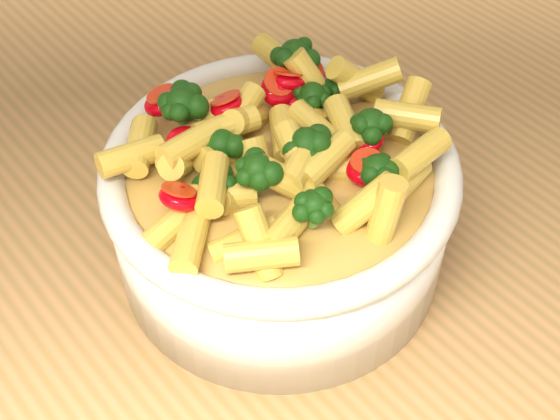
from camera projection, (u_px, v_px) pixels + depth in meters
table at (224, 285)px, 0.71m from camera, size 1.20×0.80×0.90m
serving_bowl at (280, 209)px, 0.56m from camera, size 0.25×0.25×0.11m
pasta_salad at (280, 141)px, 0.51m from camera, size 0.20×0.20×0.04m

